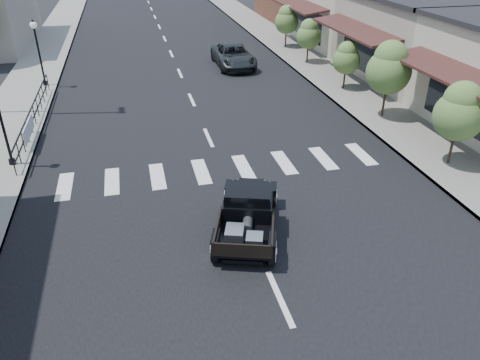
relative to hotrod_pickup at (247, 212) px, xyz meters
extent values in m
plane|color=black|center=(0.08, 0.08, -0.69)|extent=(120.00, 120.00, 0.00)
cube|color=black|center=(0.08, 15.08, -0.68)|extent=(14.00, 80.00, 0.02)
cube|color=gray|center=(-8.42, 15.08, -0.62)|extent=(3.00, 80.00, 0.15)
cube|color=gray|center=(8.58, 15.08, -0.62)|extent=(3.00, 80.00, 0.15)
cube|color=#A09786|center=(15.08, 13.08, 1.56)|extent=(10.00, 9.00, 4.50)
cube|color=beige|center=(15.08, 22.08, 1.56)|extent=(10.00, 9.00, 4.50)
imported|color=black|center=(3.60, 17.88, -0.02)|extent=(2.22, 4.81, 1.33)
camera|label=1|loc=(-2.85, -11.05, 7.36)|focal=35.00mm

